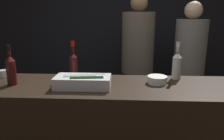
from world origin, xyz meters
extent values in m
cube|color=black|center=(0.00, 2.25, 1.40)|extent=(6.40, 0.06, 2.80)
cube|color=black|center=(0.00, 0.31, 0.50)|extent=(2.18, 0.63, 0.99)
cube|color=silver|center=(-0.23, 0.25, 1.04)|extent=(0.44, 0.21, 0.09)
cylinder|color=black|center=(-0.19, 0.20, 1.06)|extent=(0.26, 0.10, 0.07)
cylinder|color=#B2B7AD|center=(-0.25, 0.25, 1.06)|extent=(0.26, 0.10, 0.07)
cylinder|color=#B2B7AD|center=(-0.18, 0.29, 1.06)|extent=(0.26, 0.10, 0.06)
cylinder|color=white|center=(0.38, 0.39, 1.03)|extent=(0.16, 0.16, 0.06)
cylinder|color=gray|center=(0.38, 0.39, 1.05)|extent=(0.13, 0.13, 0.01)
cylinder|color=silver|center=(-1.02, 0.50, 1.03)|extent=(0.08, 0.08, 0.06)
sphere|color=#F4C66B|center=(-1.02, 0.50, 1.03)|extent=(0.03, 0.03, 0.03)
cylinder|color=#B2B7AD|center=(0.57, 0.53, 1.09)|extent=(0.08, 0.08, 0.19)
cone|color=#B2B7AD|center=(0.57, 0.53, 1.21)|extent=(0.08, 0.08, 0.05)
cylinder|color=#B2B7AD|center=(0.57, 0.53, 1.28)|extent=(0.03, 0.03, 0.09)
cylinder|color=white|center=(0.57, 0.53, 1.31)|extent=(0.03, 0.03, 0.04)
cylinder|color=#380F0F|center=(-0.36, 0.53, 1.09)|extent=(0.07, 0.07, 0.19)
cone|color=#380F0F|center=(-0.36, 0.53, 1.20)|extent=(0.07, 0.07, 0.04)
cylinder|color=#380F0F|center=(-0.36, 0.53, 1.27)|extent=(0.03, 0.03, 0.10)
cylinder|color=maroon|center=(-0.36, 0.53, 1.30)|extent=(0.03, 0.03, 0.05)
cylinder|color=#380F0F|center=(-0.82, 0.28, 1.09)|extent=(0.08, 0.08, 0.20)
cone|color=#380F0F|center=(-0.82, 0.28, 1.22)|extent=(0.08, 0.08, 0.05)
cylinder|color=#380F0F|center=(-0.82, 0.28, 1.28)|extent=(0.03, 0.03, 0.08)
cylinder|color=black|center=(-0.82, 0.28, 1.30)|extent=(0.03, 0.03, 0.04)
cube|color=black|center=(0.92, 1.34, 0.39)|extent=(0.29, 0.21, 0.78)
cylinder|color=slate|center=(0.92, 1.34, 1.14)|extent=(0.38, 0.38, 0.72)
sphere|color=beige|center=(0.92, 1.34, 1.60)|extent=(0.21, 0.21, 0.21)
cube|color=black|center=(0.27, 1.39, 0.42)|extent=(0.31, 0.22, 0.83)
cylinder|color=#60564C|center=(0.27, 1.39, 1.21)|extent=(0.41, 0.41, 0.75)
sphere|color=#997051|center=(0.27, 1.39, 1.69)|extent=(0.21, 0.21, 0.21)
camera|label=1|loc=(0.09, -1.38, 1.56)|focal=35.00mm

